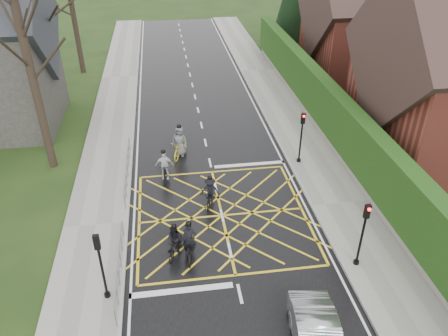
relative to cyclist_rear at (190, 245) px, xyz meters
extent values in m
plane|color=black|center=(1.76, 2.56, -0.60)|extent=(120.00, 120.00, 0.00)
cube|color=black|center=(1.76, 2.56, -0.59)|extent=(9.00, 80.00, 0.01)
cube|color=gray|center=(7.76, 2.56, -0.52)|extent=(3.00, 80.00, 0.15)
cube|color=gray|center=(-4.24, 2.56, -0.52)|extent=(3.00, 80.00, 0.15)
cube|color=slate|center=(9.51, 8.56, -0.25)|extent=(0.50, 38.00, 0.70)
cube|color=#16330D|center=(9.51, 8.56, 1.50)|extent=(0.90, 38.00, 2.80)
cube|color=maroon|center=(16.51, 20.56, 2.40)|extent=(9.00, 8.00, 6.00)
cube|color=#34231F|center=(16.51, 20.56, 5.30)|extent=(9.80, 8.80, 8.80)
cylinder|color=black|center=(12.51, 28.56, 0.00)|extent=(0.50, 0.50, 1.20)
cylinder|color=black|center=(-7.24, 8.56, 4.90)|extent=(0.44, 0.44, 11.00)
cylinder|color=black|center=(-8.24, 16.56, 5.40)|extent=(0.44, 0.44, 12.00)
cylinder|color=black|center=(-7.54, 24.56, 4.40)|extent=(0.44, 0.44, 10.00)
cylinder|color=slate|center=(-2.89, -0.94, 0.40)|extent=(0.05, 5.00, 0.05)
cylinder|color=slate|center=(-2.89, -0.94, -0.05)|extent=(0.04, 5.00, 0.04)
cylinder|color=slate|center=(-2.89, -3.44, -0.10)|extent=(0.04, 0.04, 1.00)
cylinder|color=slate|center=(-2.89, 1.56, -0.10)|extent=(0.04, 0.04, 1.00)
cylinder|color=slate|center=(-2.89, 6.56, 0.40)|extent=(0.05, 6.00, 0.05)
cylinder|color=slate|center=(-2.89, 6.56, -0.05)|extent=(0.04, 6.00, 0.04)
cylinder|color=slate|center=(-2.89, 3.56, -0.10)|extent=(0.04, 0.04, 1.00)
cylinder|color=slate|center=(-2.89, 9.56, -0.10)|extent=(0.04, 0.04, 1.00)
cylinder|color=black|center=(6.86, 6.76, 0.90)|extent=(0.10, 0.10, 3.00)
cylinder|color=black|center=(6.86, 6.76, -0.45)|extent=(0.24, 0.24, 0.30)
cube|color=black|center=(6.86, 6.76, 2.30)|extent=(0.22, 0.16, 0.62)
sphere|color=#FF0C0C|center=(6.86, 6.64, 2.48)|extent=(0.14, 0.14, 0.14)
cylinder|color=black|center=(6.86, -1.64, 0.90)|extent=(0.10, 0.10, 3.00)
cylinder|color=black|center=(6.86, -1.64, -0.45)|extent=(0.24, 0.24, 0.30)
cube|color=black|center=(6.86, -1.64, 2.30)|extent=(0.22, 0.16, 0.62)
sphere|color=#FF0C0C|center=(6.86, -1.76, 2.48)|extent=(0.14, 0.14, 0.14)
cylinder|color=black|center=(-3.34, -1.94, 0.90)|extent=(0.10, 0.10, 3.00)
cylinder|color=black|center=(-3.34, -1.94, -0.45)|extent=(0.24, 0.24, 0.30)
cube|color=black|center=(-3.34, -1.94, 2.30)|extent=(0.22, 0.16, 0.62)
sphere|color=#FF0C0C|center=(-3.34, -1.82, 2.48)|extent=(0.14, 0.14, 0.14)
imported|color=black|center=(0.00, -0.03, -0.10)|extent=(0.80, 1.94, 1.00)
imported|color=black|center=(0.00, 0.07, 0.25)|extent=(0.65, 0.45, 1.69)
sphere|color=black|center=(0.00, 0.07, 1.12)|extent=(0.27, 0.27, 0.27)
imported|color=black|center=(-0.61, 0.15, -0.11)|extent=(1.05, 1.67, 0.97)
imported|color=black|center=(-0.61, 0.25, 0.15)|extent=(0.89, 0.80, 1.49)
sphere|color=black|center=(-0.61, 0.25, 0.91)|extent=(0.23, 0.23, 0.23)
imported|color=black|center=(1.31, 3.54, -0.15)|extent=(1.04, 1.81, 0.90)
imported|color=black|center=(1.31, 3.64, 0.16)|extent=(1.10, 0.81, 1.52)
sphere|color=black|center=(1.31, 3.64, 0.94)|extent=(0.24, 0.24, 0.24)
imported|color=black|center=(-0.88, 6.19, -0.05)|extent=(0.60, 1.84, 1.09)
imported|color=silver|center=(-0.88, 6.29, 0.24)|extent=(1.00, 0.46, 1.67)
sphere|color=black|center=(-0.88, 6.29, 1.09)|extent=(0.26, 0.26, 0.26)
imported|color=gold|center=(0.11, 8.67, -0.05)|extent=(1.44, 2.22, 1.10)
imported|color=#565A5E|center=(0.11, 8.77, 0.34)|extent=(1.07, 0.88, 1.87)
sphere|color=black|center=(0.11, 8.77, 1.29)|extent=(0.29, 0.29, 0.29)
camera|label=1|loc=(-0.57, -14.12, 12.67)|focal=35.00mm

